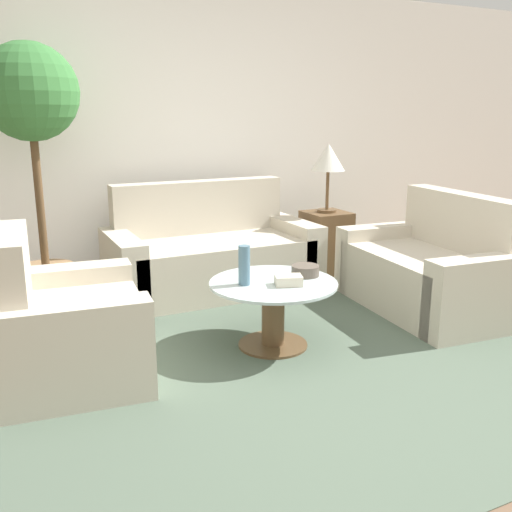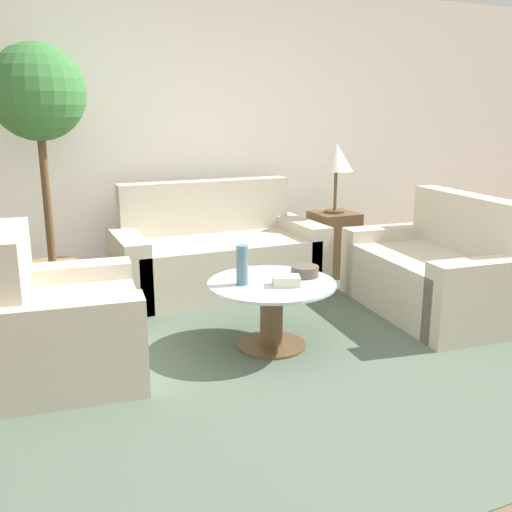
{
  "view_description": "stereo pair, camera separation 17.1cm",
  "coord_description": "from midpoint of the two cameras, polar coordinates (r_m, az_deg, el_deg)",
  "views": [
    {
      "loc": [
        -1.68,
        -2.22,
        1.49
      ],
      "look_at": [
        -0.05,
        1.09,
        0.55
      ],
      "focal_mm": 40.0,
      "sensor_mm": 36.0,
      "label": 1
    },
    {
      "loc": [
        -1.52,
        -2.29,
        1.49
      ],
      "look_at": [
        -0.05,
        1.09,
        0.55
      ],
      "focal_mm": 40.0,
      "sensor_mm": 36.0,
      "label": 2
    }
  ],
  "objects": [
    {
      "name": "ground_plane",
      "position": [
        3.14,
        10.76,
        -14.3
      ],
      "size": [
        14.0,
        14.0,
        0.0
      ],
      "primitive_type": "plane",
      "color": "brown"
    },
    {
      "name": "armchair",
      "position": [
        3.47,
        -17.74,
        -6.73
      ],
      "size": [
        0.87,
        1.04,
        0.87
      ],
      "rotation": [
        0.0,
        0.0,
        1.47
      ],
      "color": "beige",
      "rests_on": "ground_plane"
    },
    {
      "name": "potted_plant",
      "position": [
        4.57,
        -19.79,
        12.44
      ],
      "size": [
        0.7,
        0.7,
        1.97
      ],
      "color": "#93704C",
      "rests_on": "ground_plane"
    },
    {
      "name": "sofa_main",
      "position": [
        4.89,
        -3.05,
        0.07
      ],
      "size": [
        1.73,
        0.84,
        0.9
      ],
      "color": "beige",
      "rests_on": "ground_plane"
    },
    {
      "name": "loveseat",
      "position": [
        4.56,
        18.79,
        -1.77
      ],
      "size": [
        0.91,
        1.43,
        0.89
      ],
      "rotation": [
        0.0,
        0.0,
        -1.66
      ],
      "color": "beige",
      "rests_on": "ground_plane"
    },
    {
      "name": "wall_back",
      "position": [
        5.31,
        -6.07,
        12.16
      ],
      "size": [
        10.0,
        0.06,
        2.6
      ],
      "color": "white",
      "rests_on": "ground_plane"
    },
    {
      "name": "rug",
      "position": [
        3.76,
        2.85,
        -8.96
      ],
      "size": [
        3.76,
        3.54,
        0.01
      ],
      "color": "#4C5B4C",
      "rests_on": "ground_plane"
    },
    {
      "name": "side_table",
      "position": [
        5.35,
        8.67,
        1.2
      ],
      "size": [
        0.38,
        0.38,
        0.59
      ],
      "color": "brown",
      "rests_on": "ground_plane"
    },
    {
      "name": "bowl",
      "position": [
        3.75,
        6.21,
        -1.53
      ],
      "size": [
        0.18,
        0.18,
        0.07
      ],
      "color": "brown",
      "rests_on": "coffee_table"
    },
    {
      "name": "table_lamp",
      "position": [
        5.23,
        8.99,
        9.47
      ],
      "size": [
        0.3,
        0.3,
        0.62
      ],
      "color": "brown",
      "rests_on": "side_table"
    },
    {
      "name": "vase",
      "position": [
        3.53,
        -0.01,
        -0.93
      ],
      "size": [
        0.07,
        0.07,
        0.25
      ],
      "color": "slate",
      "rests_on": "coffee_table"
    },
    {
      "name": "coffee_table",
      "position": [
        3.66,
        2.9,
        -4.95
      ],
      "size": [
        0.82,
        0.82,
        0.44
      ],
      "color": "brown",
      "rests_on": "ground_plane"
    },
    {
      "name": "book_stack",
      "position": [
        3.54,
        4.4,
        -2.5
      ],
      "size": [
        0.2,
        0.17,
        0.06
      ],
      "rotation": [
        0.0,
        0.0,
        -0.35
      ],
      "color": "beige",
      "rests_on": "coffee_table"
    }
  ]
}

